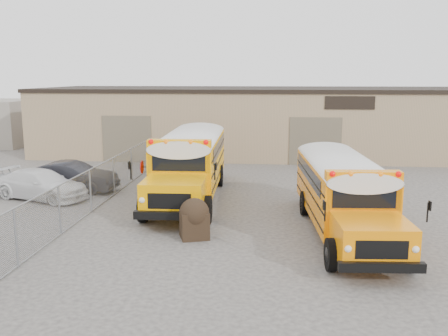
# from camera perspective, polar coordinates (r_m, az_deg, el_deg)

# --- Properties ---
(ground) EXTENTS (120.00, 120.00, 0.00)m
(ground) POSITION_cam_1_polar(r_m,az_deg,el_deg) (17.17, 0.75, -8.30)
(ground) COLOR #423F3C
(ground) RESTS_ON ground
(warehouse) EXTENTS (30.20, 10.20, 4.67)m
(warehouse) POSITION_cam_1_polar(r_m,az_deg,el_deg) (36.35, 3.47, 5.52)
(warehouse) COLOR #9F8062
(warehouse) RESTS_ON ground
(chainlink_fence) EXTENTS (0.07, 18.07, 1.81)m
(chainlink_fence) POSITION_cam_1_polar(r_m,az_deg,el_deg) (21.08, -15.01, -2.55)
(chainlink_fence) COLOR gray
(chainlink_fence) RESTS_ON ground
(school_bus_left) EXTENTS (3.26, 10.60, 3.08)m
(school_bus_left) POSITION_cam_1_polar(r_m,az_deg,el_deg) (29.34, -2.32, 3.16)
(school_bus_left) COLOR #FFA500
(school_bus_left) RESTS_ON ground
(school_bus_right) EXTENTS (3.00, 9.55, 2.75)m
(school_bus_right) POSITION_cam_1_polar(r_m,az_deg,el_deg) (23.92, 10.70, 0.85)
(school_bus_right) COLOR orange
(school_bus_right) RESTS_ON ground
(tarp_bundle) EXTENTS (1.16, 1.10, 1.41)m
(tarp_bundle) POSITION_cam_1_polar(r_m,az_deg,el_deg) (17.25, -3.41, -5.71)
(tarp_bundle) COLOR black
(tarp_bundle) RESTS_ON ground
(car_white) EXTENTS (4.94, 3.17, 1.33)m
(car_white) POSITION_cam_1_polar(r_m,az_deg,el_deg) (24.15, -20.18, -1.77)
(car_white) COLOR silver
(car_white) RESTS_ON ground
(car_dark) EXTENTS (4.42, 1.74, 1.43)m
(car_dark) POSITION_cam_1_polar(r_m,az_deg,el_deg) (25.21, -16.99, -0.96)
(car_dark) COLOR black
(car_dark) RESTS_ON ground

